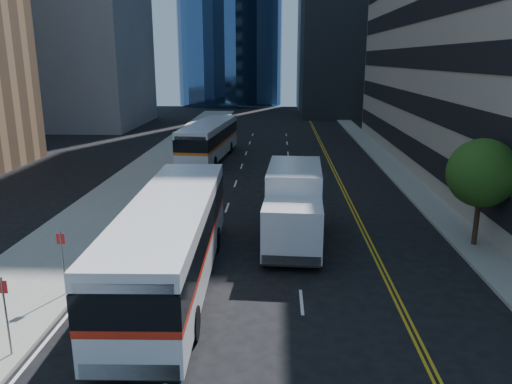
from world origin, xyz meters
TOP-DOWN VIEW (x-y plane):
  - ground at (0.00, 0.00)m, footprint 160.00×160.00m
  - sidewalk_west at (-10.50, 25.00)m, footprint 5.00×90.00m
  - sidewalk_east at (9.00, 25.00)m, footprint 2.00×90.00m
  - street_tree at (9.00, 8.00)m, footprint 3.20×3.20m
  - bus_front at (-4.56, 3.33)m, footprint 3.37×13.66m
  - bus_rear at (-6.60, 28.84)m, footprint 3.89×12.91m
  - box_truck at (0.35, 8.32)m, footprint 2.96×7.67m

SIDE VIEW (x-z plane):
  - ground at x=0.00m, z-range 0.00..0.00m
  - sidewalk_west at x=-10.50m, z-range 0.00..0.15m
  - sidewalk_east at x=9.00m, z-range 0.00..0.15m
  - bus_rear at x=-6.60m, z-range 0.15..3.43m
  - box_truck at x=0.35m, z-range 0.10..3.71m
  - bus_front at x=-4.56m, z-range 0.16..3.66m
  - street_tree at x=9.00m, z-range 1.09..6.19m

